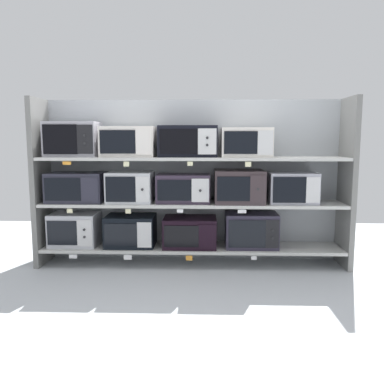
# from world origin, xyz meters

# --- Properties ---
(ground) EXTENTS (6.93, 6.00, 0.02)m
(ground) POSITION_xyz_m (0.00, -1.00, -0.01)
(ground) COLOR #B2B7BC
(back_panel) EXTENTS (3.13, 0.04, 1.63)m
(back_panel) POSITION_xyz_m (0.00, 0.23, 0.82)
(back_panel) COLOR #9EA3A8
(back_panel) RESTS_ON ground
(upright_left) EXTENTS (0.05, 0.42, 1.63)m
(upright_left) POSITION_xyz_m (-1.49, 0.00, 0.82)
(upright_left) COLOR slate
(upright_left) RESTS_ON ground
(upright_right) EXTENTS (0.05, 0.42, 1.63)m
(upright_right) POSITION_xyz_m (1.49, 0.00, 0.82)
(upright_right) COLOR slate
(upright_right) RESTS_ON ground
(shelf_0) EXTENTS (2.93, 0.42, 0.03)m
(shelf_0) POSITION_xyz_m (0.00, 0.00, 0.17)
(shelf_0) COLOR beige
(shelf_0) RESTS_ON ground
(microwave_0) EXTENTS (0.46, 0.34, 0.32)m
(microwave_0) POSITION_xyz_m (-1.17, -0.00, 0.35)
(microwave_0) COLOR #B8B9C1
(microwave_0) RESTS_ON shelf_0
(microwave_1) EXTENTS (0.48, 0.36, 0.31)m
(microwave_1) POSITION_xyz_m (-0.61, -0.00, 0.34)
(microwave_1) COLOR black
(microwave_1) RESTS_ON shelf_0
(microwave_2) EXTENTS (0.52, 0.38, 0.29)m
(microwave_2) POSITION_xyz_m (-0.02, -0.00, 0.33)
(microwave_2) COLOR black
(microwave_2) RESTS_ON shelf_0
(microwave_3) EXTENTS (0.50, 0.35, 0.34)m
(microwave_3) POSITION_xyz_m (0.58, -0.00, 0.35)
(microwave_3) COLOR #2B2637
(microwave_3) RESTS_ON shelf_0
(price_tag_0) EXTENTS (0.08, 0.00, 0.04)m
(price_tag_0) POSITION_xyz_m (-1.13, -0.21, 0.13)
(price_tag_0) COLOR white
(price_tag_1) EXTENTS (0.08, 0.00, 0.05)m
(price_tag_1) POSITION_xyz_m (-0.60, -0.21, 0.13)
(price_tag_1) COLOR white
(price_tag_2) EXTENTS (0.06, 0.00, 0.05)m
(price_tag_2) POSITION_xyz_m (-0.02, -0.21, 0.12)
(price_tag_2) COLOR orange
(price_tag_3) EXTENTS (0.05, 0.00, 0.04)m
(price_tag_3) POSITION_xyz_m (0.59, -0.21, 0.13)
(price_tag_3) COLOR white
(shelf_1) EXTENTS (2.93, 0.42, 0.03)m
(shelf_1) POSITION_xyz_m (0.00, 0.00, 0.61)
(shelf_1) COLOR beige
(microwave_4) EXTENTS (0.54, 0.38, 0.29)m
(microwave_4) POSITION_xyz_m (-1.13, -0.00, 0.77)
(microwave_4) COLOR #272633
(microwave_4) RESTS_ON shelf_1
(microwave_5) EXTENTS (0.43, 0.40, 0.30)m
(microwave_5) POSITION_xyz_m (-0.60, -0.00, 0.77)
(microwave_5) COLOR silver
(microwave_5) RESTS_ON shelf_1
(microwave_6) EXTENTS (0.51, 0.35, 0.28)m
(microwave_6) POSITION_xyz_m (-0.08, -0.00, 0.76)
(microwave_6) COLOR #33283A
(microwave_6) RESTS_ON shelf_1
(microwave_7) EXTENTS (0.47, 0.43, 0.32)m
(microwave_7) POSITION_xyz_m (0.46, -0.00, 0.78)
(microwave_7) COLOR #352A2D
(microwave_7) RESTS_ON shelf_1
(microwave_8) EXTENTS (0.46, 0.36, 0.30)m
(microwave_8) POSITION_xyz_m (0.97, -0.00, 0.77)
(microwave_8) COLOR #A2A3AF
(microwave_8) RESTS_ON shelf_1
(price_tag_4) EXTENTS (0.05, 0.00, 0.04)m
(price_tag_4) POSITION_xyz_m (-1.14, -0.21, 0.57)
(price_tag_4) COLOR beige
(price_tag_5) EXTENTS (0.05, 0.00, 0.04)m
(price_tag_5) POSITION_xyz_m (-0.59, -0.21, 0.57)
(price_tag_5) COLOR beige
(price_tag_6) EXTENTS (0.06, 0.00, 0.03)m
(price_tag_6) POSITION_xyz_m (-0.10, -0.21, 0.58)
(price_tag_6) COLOR white
(price_tag_7) EXTENTS (0.08, 0.00, 0.03)m
(price_tag_7) POSITION_xyz_m (0.47, -0.21, 0.57)
(price_tag_7) COLOR white
(shelf_2) EXTENTS (2.93, 0.42, 0.03)m
(shelf_2) POSITION_xyz_m (0.00, 0.00, 1.05)
(shelf_2) COLOR beige
(microwave_9) EXTENTS (0.50, 0.34, 0.34)m
(microwave_9) POSITION_xyz_m (-1.16, -0.00, 1.24)
(microwave_9) COLOR #A09EA8
(microwave_9) RESTS_ON shelf_2
(microwave_10) EXTENTS (0.51, 0.35, 0.29)m
(microwave_10) POSITION_xyz_m (-0.61, -0.00, 1.21)
(microwave_10) COLOR silver
(microwave_10) RESTS_ON shelf_2
(microwave_11) EXTENTS (0.56, 0.34, 0.30)m
(microwave_11) POSITION_xyz_m (-0.04, -0.00, 1.22)
(microwave_11) COLOR black
(microwave_11) RESTS_ON shelf_2
(microwave_12) EXTENTS (0.47, 0.37, 0.28)m
(microwave_12) POSITION_xyz_m (0.52, -0.00, 1.21)
(microwave_12) COLOR silver
(microwave_12) RESTS_ON shelf_2
(price_tag_8) EXTENTS (0.08, 0.00, 0.03)m
(price_tag_8) POSITION_xyz_m (-1.15, -0.21, 1.02)
(price_tag_8) COLOR orange
(price_tag_9) EXTENTS (0.05, 0.00, 0.05)m
(price_tag_9) POSITION_xyz_m (-0.60, -0.21, 1.01)
(price_tag_9) COLOR beige
(price_tag_10) EXTENTS (0.05, 0.00, 0.04)m
(price_tag_10) POSITION_xyz_m (-0.01, -0.21, 1.02)
(price_tag_10) COLOR beige
(price_tag_11) EXTENTS (0.05, 0.00, 0.05)m
(price_tag_11) POSITION_xyz_m (0.52, -0.21, 1.01)
(price_tag_11) COLOR beige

